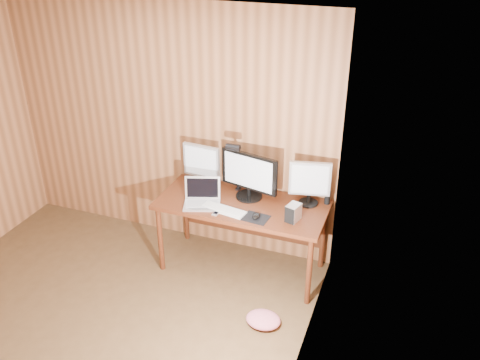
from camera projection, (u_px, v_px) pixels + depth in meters
The scene contains 14 objects.
room_shell at pixel (33, 230), 3.47m from camera, with size 4.00×4.00×4.00m.
desk at pixel (244, 210), 4.89m from camera, with size 1.60×0.70×0.75m.
monitor_center at pixel (249, 175), 4.76m from camera, with size 0.58×0.26×0.46m.
monitor_left at pixel (202, 164), 4.98m from camera, with size 0.38×0.18×0.43m.
monitor_right at pixel (310, 182), 4.65m from camera, with size 0.38×0.18×0.43m.
laptop at pixel (202, 197), 4.75m from camera, with size 0.40×0.35×0.24m.
keyboard at pixel (223, 209), 4.65m from camera, with size 0.45×0.20×0.02m.
mousepad at pixel (256, 218), 4.54m from camera, with size 0.22×0.18×0.00m, color black.
mouse at pixel (256, 216), 4.53m from camera, with size 0.07×0.11×0.04m, color black.
hard_drive at pixel (293, 213), 4.47m from camera, with size 0.13×0.16×0.16m.
phone at pixel (216, 213), 4.60m from camera, with size 0.06×0.10×0.01m.
speaker at pixel (327, 198), 4.74m from camera, with size 0.05×0.05×0.13m, color black.
desk_lamp at pixel (236, 160), 4.78m from camera, with size 0.13×0.19×0.58m.
fabric_pile at pixel (263, 320), 4.39m from camera, with size 0.31×0.25×0.10m, color #D06477, non-canonical shape.
Camera 1 is at (2.33, -2.25, 3.16)m, focal length 38.00 mm.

